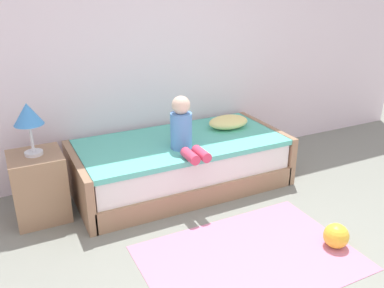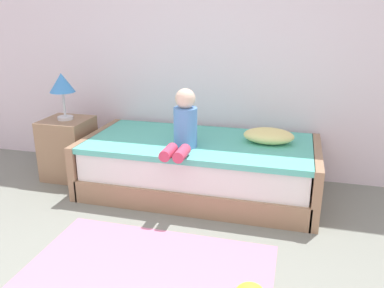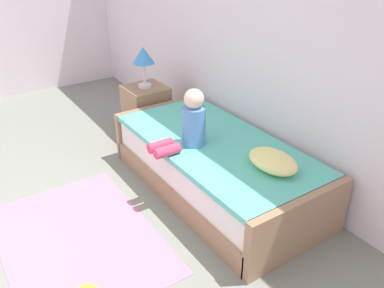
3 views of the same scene
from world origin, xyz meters
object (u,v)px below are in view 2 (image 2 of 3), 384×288
at_px(nightstand, 69,148).
at_px(pillow, 269,136).
at_px(child_figure, 184,125).
at_px(bed, 199,167).
at_px(table_lamp, 62,85).

xyz_separation_m(nightstand, pillow, (1.95, 0.08, 0.26)).
relative_size(nightstand, child_figure, 1.18).
bearing_deg(pillow, child_figure, -154.21).
distance_m(bed, nightstand, 1.35).
xyz_separation_m(table_lamp, child_figure, (1.27, -0.25, -0.23)).
relative_size(table_lamp, pillow, 1.02).
bearing_deg(pillow, nightstand, -177.57).
relative_size(nightstand, table_lamp, 1.33).
bearing_deg(child_figure, bed, 71.53).
height_order(table_lamp, child_figure, table_lamp).
xyz_separation_m(child_figure, pillow, (0.68, 0.33, -0.14)).
bearing_deg(table_lamp, nightstand, -90.00).
bearing_deg(nightstand, table_lamp, 90.00).
height_order(bed, pillow, pillow).
xyz_separation_m(bed, child_figure, (-0.08, -0.23, 0.46)).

